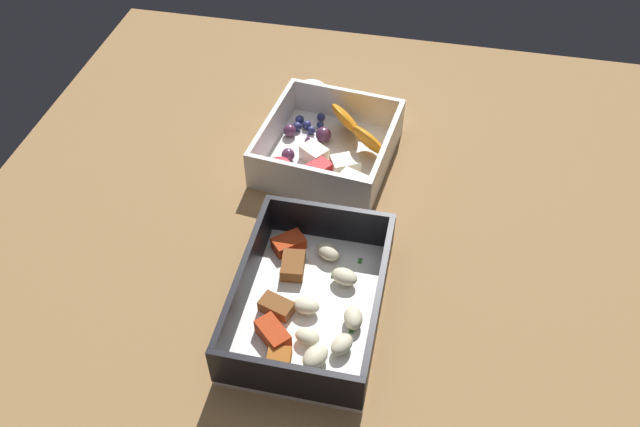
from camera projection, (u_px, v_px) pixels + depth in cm
name	position (u px, v px, depth cm)	size (l,w,h in cm)	color
table_surface	(322.00, 226.00, 74.51)	(80.00, 80.00, 2.00)	#9E7547
pasta_container	(309.00, 301.00, 64.02)	(19.79, 13.84, 5.25)	white
fruit_bowl	(330.00, 148.00, 79.66)	(17.55, 16.73, 5.66)	white
paper_cup_liner	(311.00, 92.00, 89.53)	(3.84, 3.84, 1.46)	white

